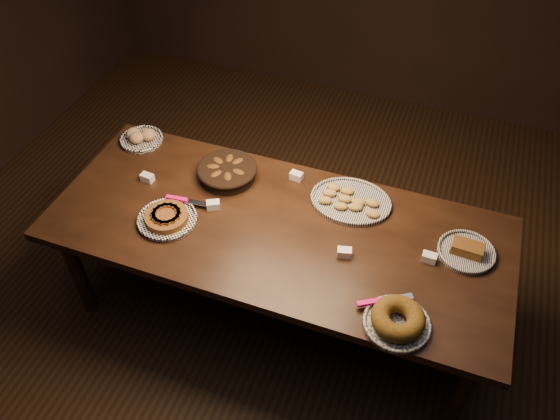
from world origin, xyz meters
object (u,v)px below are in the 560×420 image
(madeleine_platter, at_px, (350,201))
(buffet_table, at_px, (277,235))
(apple_tart_plate, at_px, (167,218))
(bundt_cake_plate, at_px, (397,320))

(madeleine_platter, bearing_deg, buffet_table, -145.67)
(apple_tart_plate, distance_m, bundt_cake_plate, 1.27)
(buffet_table, relative_size, bundt_cake_plate, 6.95)
(apple_tart_plate, xyz_separation_m, bundt_cake_plate, (1.25, -0.22, 0.02))
(apple_tart_plate, height_order, madeleine_platter, apple_tart_plate)
(bundt_cake_plate, bearing_deg, buffet_table, 157.48)
(apple_tart_plate, relative_size, madeleine_platter, 0.79)
(buffet_table, distance_m, bundt_cake_plate, 0.81)
(buffet_table, bearing_deg, bundt_cake_plate, -28.27)
(bundt_cake_plate, bearing_deg, apple_tart_plate, 175.92)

